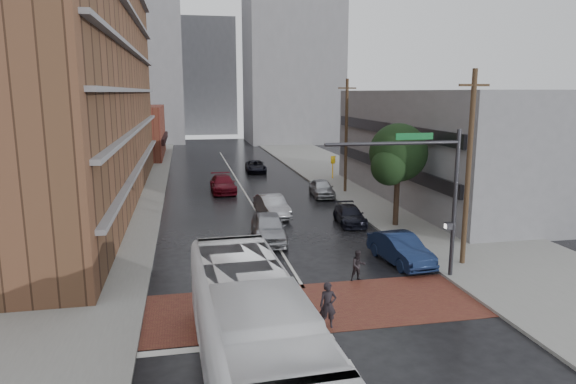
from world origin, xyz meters
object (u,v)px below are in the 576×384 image
object	(u,v)px
pedestrian_a	(328,305)
car_travel_c	(223,184)
transit_bus	(255,340)
suv_travel	(256,166)
car_travel_a	(269,228)
car_travel_b	(272,206)
car_parked_mid	(350,215)
car_parked_far	(322,188)
car_parked_near	(400,249)
pedestrian_b	(358,266)

from	to	relation	value
pedestrian_a	car_travel_c	world-z (taller)	pedestrian_a
transit_bus	suv_travel	size ratio (longest dim) A/B	2.67
car_travel_a	car_travel_b	size ratio (longest dim) A/B	1.07
car_travel_c	car_parked_mid	xyz separation A→B (m)	(7.63, -13.05, -0.14)
car_parked_far	transit_bus	bearing A→B (deg)	-105.61
pedestrian_a	car_travel_a	size ratio (longest dim) A/B	0.36
car_travel_b	car_parked_near	size ratio (longest dim) A/B	1.00
suv_travel	car_parked_mid	bearing A→B (deg)	-79.31
car_travel_b	suv_travel	distance (m)	21.06
car_travel_c	car_parked_far	distance (m)	8.98
car_parked_far	car_travel_a	bearing A→B (deg)	-114.88
pedestrian_a	car_parked_far	xyz separation A→B (m)	(6.30, 24.24, -0.15)
transit_bus	car_parked_mid	bearing A→B (deg)	61.85
pedestrian_a	suv_travel	bearing A→B (deg)	93.66
car_parked_near	car_parked_far	world-z (taller)	car_parked_near
pedestrian_b	car_parked_mid	distance (m)	10.81
car_travel_b	car_travel_c	xyz separation A→B (m)	(-2.78, 9.98, -0.03)
pedestrian_b	car_parked_mid	xyz separation A→B (m)	(2.98, 10.39, -0.14)
car_travel_c	car_parked_far	bearing A→B (deg)	-25.53
pedestrian_a	car_travel_b	size ratio (longest dim) A/B	0.38
pedestrian_a	car_parked_far	size ratio (longest dim) A/B	0.41
transit_bus	pedestrian_a	xyz separation A→B (m)	(3.33, 3.86, -0.85)
car_parked_near	car_parked_mid	size ratio (longest dim) A/B	1.12
car_travel_a	car_parked_near	bearing A→B (deg)	-35.57
suv_travel	car_parked_mid	size ratio (longest dim) A/B	1.12
suv_travel	car_travel_a	bearing A→B (deg)	-93.00
car_travel_b	suv_travel	xyz separation A→B (m)	(1.71, 20.99, -0.13)
transit_bus	pedestrian_b	distance (m)	10.40
transit_bus	car_travel_c	size ratio (longest dim) A/B	2.41
pedestrian_b	car_travel_c	size ratio (longest dim) A/B	0.29
car_travel_a	car_parked_near	size ratio (longest dim) A/B	1.07
transit_bus	car_parked_far	size ratio (longest dim) A/B	2.87
car_parked_far	pedestrian_b	bearing A→B (deg)	-96.83
pedestrian_b	pedestrian_a	bearing A→B (deg)	-126.22
suv_travel	car_parked_mid	xyz separation A→B (m)	(3.14, -24.06, -0.04)
car_travel_b	car_parked_mid	size ratio (longest dim) A/B	1.12
suv_travel	pedestrian_b	bearing A→B (deg)	-86.47
car_travel_b	car_parked_near	distance (m)	12.45
pedestrian_b	car_travel_b	world-z (taller)	car_travel_b
pedestrian_b	car_travel_a	distance (m)	7.94
transit_bus	car_travel_a	bearing A→B (deg)	76.98
pedestrian_b	suv_travel	distance (m)	34.45
transit_bus	car_travel_a	xyz separation A→B (m)	(2.96, 15.65, -0.89)
transit_bus	car_travel_b	xyz separation A→B (m)	(4.22, 21.82, -0.97)
car_travel_a	car_travel_b	distance (m)	6.30
pedestrian_a	suv_travel	world-z (taller)	pedestrian_a
car_travel_b	car_travel_c	bearing A→B (deg)	99.02
car_travel_b	car_travel_c	size ratio (longest dim) A/B	0.91
pedestrian_b	car_parked_far	distance (m)	20.05
pedestrian_a	car_parked_near	world-z (taller)	pedestrian_a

